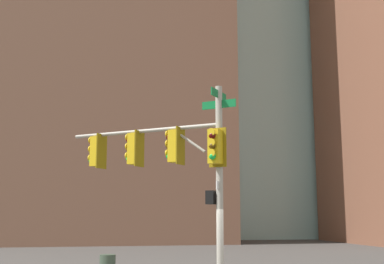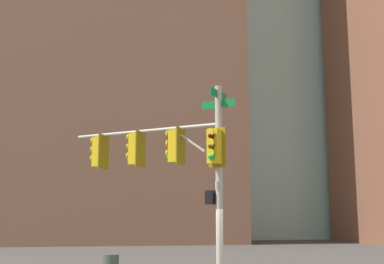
{
  "view_description": "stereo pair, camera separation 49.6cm",
  "coord_description": "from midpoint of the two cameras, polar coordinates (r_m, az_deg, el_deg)",
  "views": [
    {
      "loc": [
        -3.54,
        -13.8,
        2.35
      ],
      "look_at": [
        -0.7,
        0.95,
        4.84
      ],
      "focal_mm": 46.68,
      "sensor_mm": 36.0,
      "label": 1
    },
    {
      "loc": [
        -3.05,
        -13.89,
        2.35
      ],
      "look_at": [
        -0.7,
        0.95,
        4.84
      ],
      "focal_mm": 46.68,
      "sensor_mm": 36.0,
      "label": 2
    }
  ],
  "objects": [
    {
      "name": "signal_pole_assembly",
      "position": [
        15.42,
        -1.51,
        -2.92
      ],
      "size": [
        4.75,
        3.83,
        6.16
      ],
      "rotation": [
        0.0,
        0.0,
        2.49
      ],
      "color": "#9E998C",
      "rests_on": "ground_plane"
    },
    {
      "name": "building_brick_nearside",
      "position": [
        51.34,
        -9.46,
        12.88
      ],
      "size": [
        23.81,
        17.71,
        43.43
      ],
      "primitive_type": "cube",
      "color": "#845B47",
      "rests_on": "ground_plane"
    },
    {
      "name": "building_glass_tower",
      "position": [
        69.66,
        5.75,
        13.65
      ],
      "size": [
        33.54,
        32.64,
        59.15
      ],
      "primitive_type": "cube",
      "color": "#9EC6C1",
      "rests_on": "ground_plane"
    },
    {
      "name": "building_brick_farside",
      "position": [
        71.01,
        9.07,
        5.5
      ],
      "size": [
        18.98,
        15.8,
        40.96
      ],
      "primitive_type": "cube",
      "color": "#4C3328",
      "rests_on": "ground_plane"
    }
  ]
}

